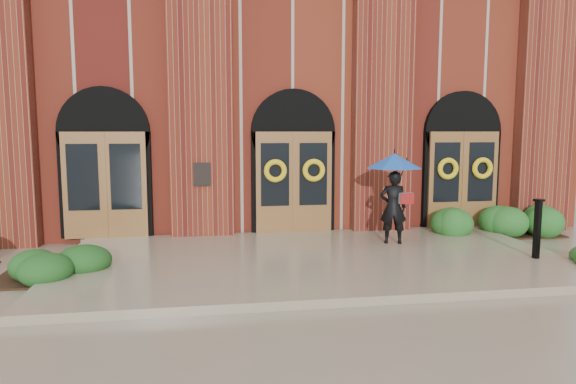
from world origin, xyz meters
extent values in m
plane|color=gray|center=(0.00, 0.00, 0.00)|extent=(90.00, 90.00, 0.00)
cube|color=gray|center=(0.00, 0.15, 0.07)|extent=(10.00, 5.30, 0.15)
cube|color=maroon|center=(0.00, 8.90, 3.50)|extent=(16.00, 12.00, 7.00)
cube|color=black|center=(-2.25, 2.47, 1.65)|extent=(0.40, 0.05, 0.55)
cube|color=maroon|center=(-2.25, 2.73, 3.50)|extent=(1.50, 0.45, 7.00)
cube|color=maroon|center=(2.25, 2.73, 3.50)|extent=(1.50, 0.45, 7.00)
cube|color=maroon|center=(6.75, 2.73, 3.50)|extent=(1.50, 0.45, 7.00)
cube|color=brown|center=(-4.50, 2.71, 1.40)|extent=(1.90, 0.10, 2.50)
cylinder|color=black|center=(-4.50, 2.85, 2.65)|extent=(2.10, 0.22, 2.10)
cube|color=brown|center=(0.00, 2.71, 1.40)|extent=(1.90, 0.10, 2.50)
cylinder|color=black|center=(0.00, 2.85, 2.65)|extent=(2.10, 0.22, 2.10)
cube|color=brown|center=(4.50, 2.71, 1.40)|extent=(1.90, 0.10, 2.50)
cylinder|color=black|center=(4.50, 2.85, 2.65)|extent=(2.10, 0.22, 2.10)
torus|color=yellow|center=(-0.48, 2.59, 1.70)|extent=(0.57, 0.13, 0.57)
torus|color=yellow|center=(0.48, 2.59, 1.70)|extent=(0.57, 0.13, 0.57)
torus|color=yellow|center=(4.02, 2.59, 1.70)|extent=(0.57, 0.13, 0.57)
torus|color=yellow|center=(4.98, 2.59, 1.70)|extent=(0.57, 0.13, 0.57)
imported|color=black|center=(1.97, 1.05, 0.97)|extent=(0.67, 0.52, 1.64)
cone|color=#1753B5|center=(1.97, 1.05, 2.01)|extent=(1.52, 1.52, 0.33)
cylinder|color=black|center=(2.02, 1.00, 1.57)|extent=(0.02, 0.02, 0.55)
cube|color=#96989B|center=(2.21, 0.92, 1.19)|extent=(0.33, 0.22, 0.24)
cube|color=maroon|center=(2.21, 0.84, 1.19)|extent=(0.30, 0.09, 0.24)
cube|color=black|center=(4.30, -0.72, 0.72)|extent=(0.13, 0.13, 1.14)
cube|color=black|center=(4.30, -0.72, 1.32)|extent=(0.20, 0.20, 0.05)
ellipsoid|color=#22591F|center=(5.20, 2.20, 0.37)|extent=(2.89, 1.16, 0.74)
ellipsoid|color=#1B4919|center=(-5.10, -0.05, 0.27)|extent=(1.52, 1.30, 0.54)
camera|label=1|loc=(-2.17, -9.79, 2.68)|focal=32.00mm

